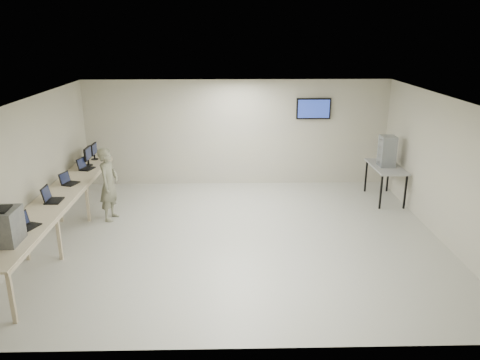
{
  "coord_description": "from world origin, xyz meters",
  "views": [
    {
      "loc": [
        -0.21,
        -8.69,
        4.02
      ],
      "look_at": [
        0.0,
        0.2,
        1.15
      ],
      "focal_mm": 35.0,
      "sensor_mm": 36.0,
      "label": 1
    }
  ],
  "objects_px": {
    "workbench": "(58,200)",
    "equipment_box": "(3,226)",
    "soldier": "(109,184)",
    "side_table": "(386,169)"
  },
  "relations": [
    {
      "from": "workbench",
      "to": "equipment_box",
      "type": "distance_m",
      "value": 2.11
    },
    {
      "from": "workbench",
      "to": "soldier",
      "type": "xyz_separation_m",
      "value": [
        0.75,
        1.02,
        -0.02
      ]
    },
    {
      "from": "soldier",
      "to": "side_table",
      "type": "height_order",
      "value": "soldier"
    },
    {
      "from": "soldier",
      "to": "side_table",
      "type": "distance_m",
      "value": 6.53
    },
    {
      "from": "soldier",
      "to": "side_table",
      "type": "relative_size",
      "value": 1.12
    },
    {
      "from": "workbench",
      "to": "side_table",
      "type": "distance_m",
      "value": 7.49
    },
    {
      "from": "equipment_box",
      "to": "soldier",
      "type": "relative_size",
      "value": 0.34
    },
    {
      "from": "workbench",
      "to": "side_table",
      "type": "bearing_deg",
      "value": 16.35
    },
    {
      "from": "equipment_box",
      "to": "side_table",
      "type": "xyz_separation_m",
      "value": [
        7.25,
        4.19,
        -0.38
      ]
    },
    {
      "from": "workbench",
      "to": "side_table",
      "type": "relative_size",
      "value": 4.16
    }
  ]
}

